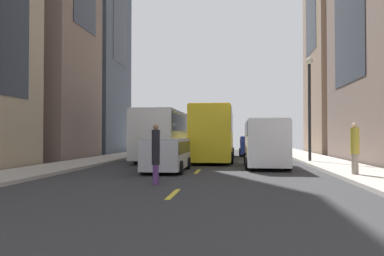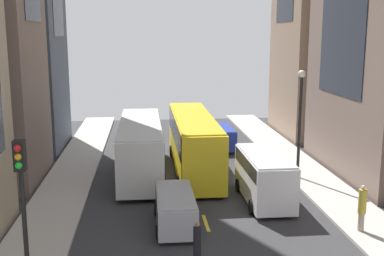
{
  "view_description": "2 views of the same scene",
  "coord_description": "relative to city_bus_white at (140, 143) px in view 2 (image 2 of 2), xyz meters",
  "views": [
    {
      "loc": [
        1.85,
        -24.9,
        1.73
      ],
      "look_at": [
        -1.8,
        5.9,
        2.36
      ],
      "focal_mm": 34.94,
      "sensor_mm": 36.0,
      "label": 1
    },
    {
      "loc": [
        -2.76,
        -28.0,
        8.76
      ],
      "look_at": [
        0.34,
        3.03,
        2.59
      ],
      "focal_mm": 44.67,
      "sensor_mm": 36.0,
      "label": 2
    }
  ],
  "objects": [
    {
      "name": "pedestrian_waiting_curb",
      "position": [
        2.11,
        -13.41,
        -0.87
      ],
      "size": [
        0.29,
        0.29,
        2.14
      ],
      "rotation": [
        0.0,
        0.0,
        5.52
      ],
      "color": "#593372",
      "rests_on": "ground"
    },
    {
      "name": "lane_stripe_6",
      "position": [
        3.08,
        19.56,
        -2.0
      ],
      "size": [
        0.16,
        2.0,
        0.01
      ],
      "primitive_type": "cube",
      "color": "yellow",
      "rests_on": "ground"
    },
    {
      "name": "car_silver_1",
      "position": [
        1.62,
        -8.63,
        -1.07
      ],
      "size": [
        1.89,
        4.35,
        1.58
      ],
      "color": "#B7BABF",
      "rests_on": "ground"
    },
    {
      "name": "car_blue_0",
      "position": [
        6.15,
        6.37,
        -1.03
      ],
      "size": [
        1.93,
        4.3,
        1.66
      ],
      "color": "#2338AD",
      "rests_on": "ground"
    },
    {
      "name": "delivery_van_white",
      "position": [
        6.5,
        -5.78,
        -0.49
      ],
      "size": [
        2.25,
        5.57,
        2.58
      ],
      "color": "white",
      "rests_on": "ground"
    },
    {
      "name": "streetcar_yellow",
      "position": [
        3.41,
        0.59,
        0.12
      ],
      "size": [
        2.7,
        12.28,
        3.59
      ],
      "color": "yellow",
      "rests_on": "ground"
    },
    {
      "name": "pedestrian_crossing_mid",
      "position": [
        9.77,
        -10.33,
        -0.74
      ],
      "size": [
        0.36,
        0.36,
        2.11
      ],
      "rotation": [
        0.0,
        0.0,
        2.0
      ],
      "color": "gray",
      "rests_on": "ground"
    },
    {
      "name": "sidewalk_east",
      "position": [
        10.5,
        -1.44,
        -1.93
      ],
      "size": [
        2.93,
        44.0,
        0.15
      ],
      "primitive_type": "cube",
      "color": "#B2ADA3",
      "rests_on": "ground"
    },
    {
      "name": "ground_plane",
      "position": [
        3.08,
        -1.44,
        -2.01
      ],
      "size": [
        41.77,
        41.77,
        0.0
      ],
      "primitive_type": "plane",
      "color": "#333335"
    },
    {
      "name": "streetlamp_near",
      "position": [
        9.53,
        -2.15,
        2.18
      ],
      "size": [
        0.44,
        0.44,
        6.52
      ],
      "color": "black",
      "rests_on": "ground"
    },
    {
      "name": "lane_stripe_3",
      "position": [
        3.08,
        -1.44,
        -2.0
      ],
      "size": [
        0.16,
        2.0,
        0.01
      ],
      "primitive_type": "cube",
      "color": "yellow",
      "rests_on": "ground"
    },
    {
      "name": "city_bus_white",
      "position": [
        0.0,
        0.0,
        0.0
      ],
      "size": [
        2.8,
        11.3,
        3.35
      ],
      "color": "silver",
      "rests_on": "ground"
    },
    {
      "name": "lane_stripe_5",
      "position": [
        3.08,
        12.56,
        -2.0
      ],
      "size": [
        0.16,
        2.0,
        0.01
      ],
      "primitive_type": "cube",
      "color": "yellow",
      "rests_on": "ground"
    },
    {
      "name": "lane_stripe_4",
      "position": [
        3.08,
        5.56,
        -2.0
      ],
      "size": [
        0.16,
        2.0,
        0.01
      ],
      "primitive_type": "cube",
      "color": "yellow",
      "rests_on": "ground"
    },
    {
      "name": "traffic_light_near_corner",
      "position": [
        -3.28,
        -15.8,
        2.08
      ],
      "size": [
        0.32,
        0.44,
        5.64
      ],
      "color": "black",
      "rests_on": "ground"
    },
    {
      "name": "sidewalk_west",
      "position": [
        -4.34,
        -1.44,
        -1.93
      ],
      "size": [
        2.93,
        44.0,
        0.15
      ],
      "primitive_type": "cube",
      "color": "#B2ADA3",
      "rests_on": "ground"
    },
    {
      "name": "lane_stripe_2",
      "position": [
        3.08,
        -8.44,
        -2.0
      ],
      "size": [
        0.16,
        2.0,
        0.01
      ],
      "primitive_type": "cube",
      "color": "yellow",
      "rests_on": "ground"
    }
  ]
}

